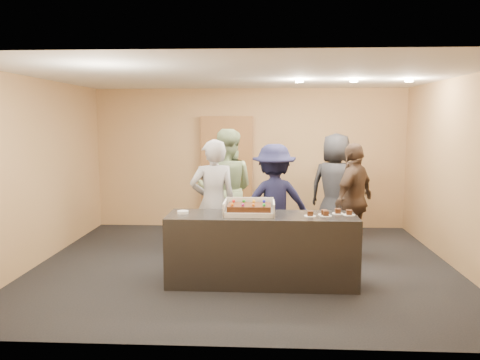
{
  "coord_description": "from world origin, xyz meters",
  "views": [
    {
      "loc": [
        0.28,
        -6.6,
        2.09
      ],
      "look_at": [
        -0.06,
        0.0,
        1.25
      ],
      "focal_mm": 35.0,
      "sensor_mm": 36.0,
      "label": 1
    }
  ],
  "objects": [
    {
      "name": "slice_a",
      "position": [
        0.86,
        -0.83,
        0.92
      ],
      "size": [
        0.15,
        0.15,
        0.07
      ],
      "color": "white",
      "rests_on": "serving_counter"
    },
    {
      "name": "person_sage_man",
      "position": [
        -0.33,
        0.82,
        0.98
      ],
      "size": [
        1.0,
        0.8,
        1.96
      ],
      "primitive_type": "imported",
      "rotation": [
        0.0,
        0.0,
        3.08
      ],
      "color": "#8CA172",
      "rests_on": "floor"
    },
    {
      "name": "serving_counter",
      "position": [
        0.26,
        -0.76,
        0.45
      ],
      "size": [
        2.4,
        0.71,
        0.9
      ],
      "primitive_type": "cube",
      "rotation": [
        0.0,
        0.0,
        -0.0
      ],
      "color": "black",
      "rests_on": "floor"
    },
    {
      "name": "cake_box",
      "position": [
        0.1,
        -0.74,
        0.94
      ],
      "size": [
        0.64,
        0.44,
        0.19
      ],
      "color": "white",
      "rests_on": "serving_counter"
    },
    {
      "name": "ceiling_spotlights",
      "position": [
        1.6,
        0.5,
        2.67
      ],
      "size": [
        1.72,
        0.12,
        0.03
      ],
      "color": "#FFEAC6",
      "rests_on": "ceiling"
    },
    {
      "name": "storage_cabinet",
      "position": [
        -0.44,
        2.41,
        1.09
      ],
      "size": [
        0.99,
        0.15,
        2.17
      ],
      "primitive_type": "cube",
      "color": "brown",
      "rests_on": "floor"
    },
    {
      "name": "person_navy_man",
      "position": [
        0.43,
        0.28,
        0.87
      ],
      "size": [
        1.23,
        0.84,
        1.75
      ],
      "primitive_type": "imported",
      "rotation": [
        0.0,
        0.0,
        3.32
      ],
      "color": "#17183A",
      "rests_on": "floor"
    },
    {
      "name": "person_brown_extra",
      "position": [
        1.66,
        0.52,
        0.88
      ],
      "size": [
        0.97,
        1.08,
        1.76
      ],
      "primitive_type": "imported",
      "rotation": [
        0.0,
        0.0,
        4.06
      ],
      "color": "#503A2B",
      "rests_on": "floor"
    },
    {
      "name": "person_server_grey",
      "position": [
        -0.44,
        -0.05,
        0.91
      ],
      "size": [
        0.76,
        0.61,
        1.83
      ],
      "primitive_type": "imported",
      "rotation": [
        0.0,
        0.0,
        3.42
      ],
      "color": "#9C9CA1",
      "rests_on": "floor"
    },
    {
      "name": "room",
      "position": [
        0.0,
        0.0,
        1.35
      ],
      "size": [
        6.04,
        6.0,
        2.7
      ],
      "color": "black",
      "rests_on": "ground"
    },
    {
      "name": "slice_c",
      "position": [
        1.06,
        -0.81,
        0.92
      ],
      "size": [
        0.15,
        0.15,
        0.07
      ],
      "color": "white",
      "rests_on": "serving_counter"
    },
    {
      "name": "slice_e",
      "position": [
        1.36,
        -0.74,
        0.92
      ],
      "size": [
        0.15,
        0.15,
        0.07
      ],
      "color": "white",
      "rests_on": "serving_counter"
    },
    {
      "name": "person_dark_suit",
      "position": [
        1.52,
        1.45,
        0.94
      ],
      "size": [
        1.09,
        0.95,
        1.88
      ],
      "primitive_type": "imported",
      "rotation": [
        0.0,
        0.0,
        2.67
      ],
      "color": "#28292D",
      "rests_on": "floor"
    },
    {
      "name": "slice_d",
      "position": [
        1.23,
        -0.66,
        0.92
      ],
      "size": [
        0.15,
        0.15,
        0.07
      ],
      "color": "white",
      "rests_on": "serving_counter"
    },
    {
      "name": "sheet_cake",
      "position": [
        0.1,
        -0.76,
        1.0
      ],
      "size": [
        0.54,
        0.38,
        0.11
      ],
      "color": "#3E200E",
      "rests_on": "cake_box"
    },
    {
      "name": "plate_stack",
      "position": [
        -0.76,
        -0.74,
        0.92
      ],
      "size": [
        0.14,
        0.14,
        0.04
      ],
      "primitive_type": "cylinder",
      "color": "white",
      "rests_on": "serving_counter"
    },
    {
      "name": "slice_b",
      "position": [
        1.05,
        -0.74,
        0.92
      ],
      "size": [
        0.15,
        0.15,
        0.07
      ],
      "color": "white",
      "rests_on": "serving_counter"
    }
  ]
}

